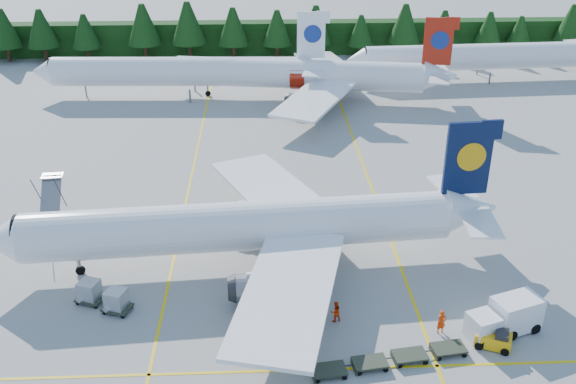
{
  "coord_description": "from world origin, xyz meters",
  "views": [
    {
      "loc": [
        -5.96,
        -40.2,
        30.78
      ],
      "look_at": [
        -3.51,
        14.76,
        3.5
      ],
      "focal_mm": 40.0,
      "sensor_mm": 36.0,
      "label": 1
    }
  ],
  "objects_px": {
    "baggage_tug": "(494,339)",
    "airliner_red": "(294,74)",
    "airliner_navy": "(231,227)",
    "airstairs": "(50,225)",
    "service_truck": "(504,317)"
  },
  "relations": [
    {
      "from": "airliner_navy",
      "to": "airstairs",
      "type": "relative_size",
      "value": 6.3
    },
    {
      "from": "airstairs",
      "to": "baggage_tug",
      "type": "distance_m",
      "value": 41.01
    },
    {
      "from": "service_truck",
      "to": "airliner_navy",
      "type": "bearing_deg",
      "value": 133.77
    },
    {
      "from": "service_truck",
      "to": "baggage_tug",
      "type": "relative_size",
      "value": 2.11
    },
    {
      "from": "service_truck",
      "to": "airstairs",
      "type": "bearing_deg",
      "value": 136.91
    },
    {
      "from": "service_truck",
      "to": "baggage_tug",
      "type": "distance_m",
      "value": 2.09
    },
    {
      "from": "airliner_navy",
      "to": "service_truck",
      "type": "relative_size",
      "value": 7.07
    },
    {
      "from": "airliner_navy",
      "to": "airstairs",
      "type": "bearing_deg",
      "value": 156.26
    },
    {
      "from": "baggage_tug",
      "to": "airliner_red",
      "type": "bearing_deg",
      "value": 124.12
    },
    {
      "from": "airliner_red",
      "to": "baggage_tug",
      "type": "xyz_separation_m",
      "value": [
        11.52,
        -57.99,
        -3.16
      ]
    },
    {
      "from": "airliner_red",
      "to": "airstairs",
      "type": "bearing_deg",
      "value": -113.26
    },
    {
      "from": "airliner_red",
      "to": "baggage_tug",
      "type": "bearing_deg",
      "value": -69.67
    },
    {
      "from": "baggage_tug",
      "to": "airliner_navy",
      "type": "bearing_deg",
      "value": 171.38
    },
    {
      "from": "service_truck",
      "to": "baggage_tug",
      "type": "height_order",
      "value": "service_truck"
    },
    {
      "from": "airliner_navy",
      "to": "service_truck",
      "type": "xyz_separation_m",
      "value": [
        20.46,
        -10.24,
        -2.38
      ]
    }
  ]
}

